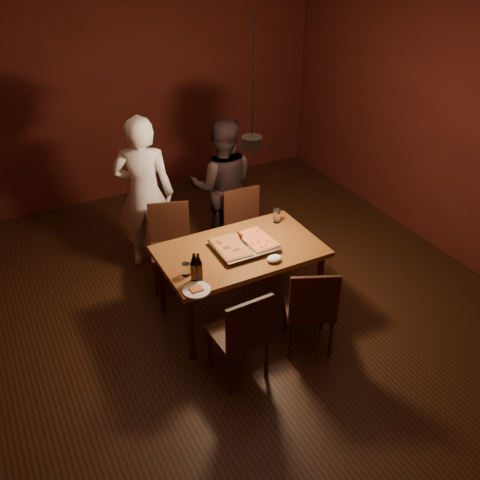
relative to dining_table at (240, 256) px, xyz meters
name	(u,v)px	position (x,y,z in m)	size (l,w,h in m)	color
room_shell	(251,180)	(0.15, 0.06, 0.72)	(6.00, 6.00, 6.00)	#381E0F
dining_table	(240,256)	(0.00, 0.00, 0.00)	(1.50, 0.90, 0.75)	brown
chair_far_left	(171,238)	(-0.39, 0.82, -0.14)	(0.53, 0.53, 0.49)	#38190F
chair_far_right	(245,222)	(0.45, 0.74, -0.14)	(0.44, 0.44, 0.49)	#38190F
chair_near_left	(243,330)	(-0.39, -0.78, -0.14)	(0.44, 0.44, 0.49)	#38190F
chair_near_right	(311,303)	(0.30, -0.76, -0.14)	(0.56, 0.56, 0.49)	#38190F
pizza_tray	(244,246)	(0.04, -0.01, 0.10)	(0.55, 0.45, 0.05)	silver
pizza_meat	(231,247)	(-0.10, 0.00, 0.13)	(0.27, 0.42, 0.02)	maroon
pizza_cheese	(257,239)	(0.18, 0.00, 0.13)	(0.26, 0.41, 0.02)	gold
spatula	(244,242)	(0.05, 0.01, 0.14)	(0.09, 0.24, 0.04)	silver
beer_bottle_a	(194,267)	(-0.57, -0.26, 0.21)	(0.07, 0.07, 0.27)	black
beer_bottle_b	(198,267)	(-0.53, -0.26, 0.20)	(0.07, 0.07, 0.26)	black
water_glass_left	(186,269)	(-0.60, -0.15, 0.13)	(0.07, 0.07, 0.12)	silver
water_glass_right	(277,216)	(0.56, 0.27, 0.15)	(0.07, 0.07, 0.14)	silver
plate_slice	(196,290)	(-0.61, -0.40, 0.08)	(0.24, 0.24, 0.03)	white
napkin	(274,259)	(0.18, -0.32, 0.10)	(0.14, 0.11, 0.06)	white
diner_white	(144,194)	(-0.48, 1.26, 0.19)	(0.63, 0.41, 1.73)	white
diner_dark	(223,186)	(0.41, 1.20, 0.11)	(0.76, 0.60, 1.57)	black
pendant_lamp	(252,141)	(0.15, 0.06, 1.08)	(0.18, 0.18, 1.10)	black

